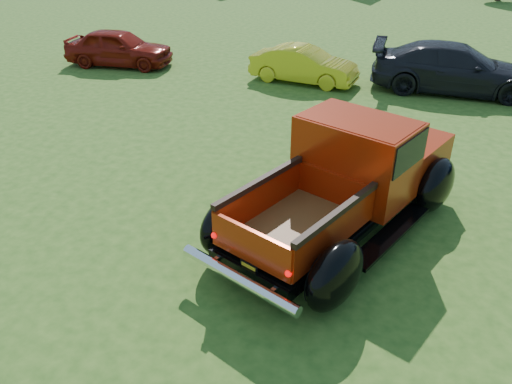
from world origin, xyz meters
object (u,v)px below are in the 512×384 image
show_car_red (119,47)px  show_car_yellow (304,65)px  show_car_grey (455,68)px  pickup_truck (354,175)px

show_car_red → show_car_yellow: show_car_red is taller
show_car_grey → pickup_truck: bearing=166.2°
show_car_red → show_car_yellow: size_ratio=1.10×
pickup_truck → show_car_yellow: 8.62m
show_car_red → show_car_yellow: (7.00, 0.24, -0.08)m
pickup_truck → show_car_grey: bearing=99.6°
show_car_red → show_car_yellow: 7.00m
show_car_yellow → show_car_grey: 4.81m
show_car_red → pickup_truck: bearing=-135.2°
pickup_truck → show_car_grey: (1.80, 8.70, -0.23)m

